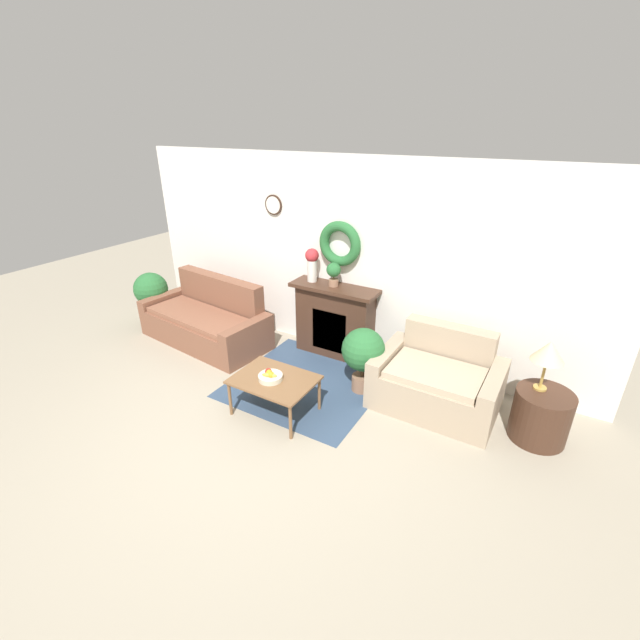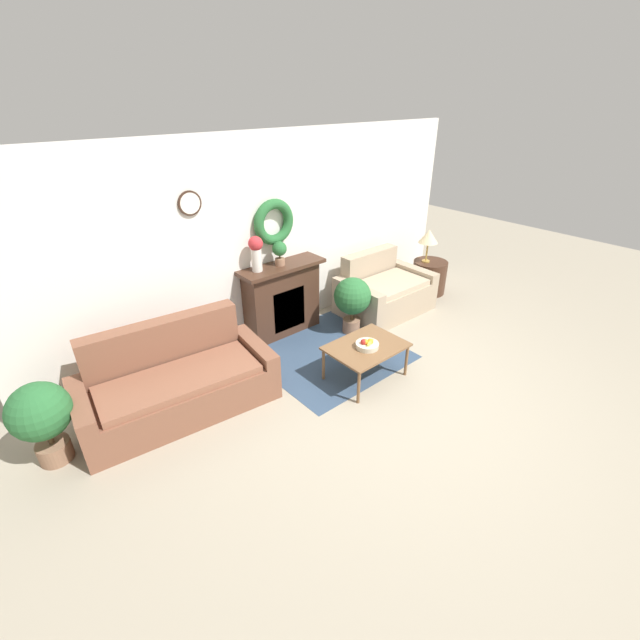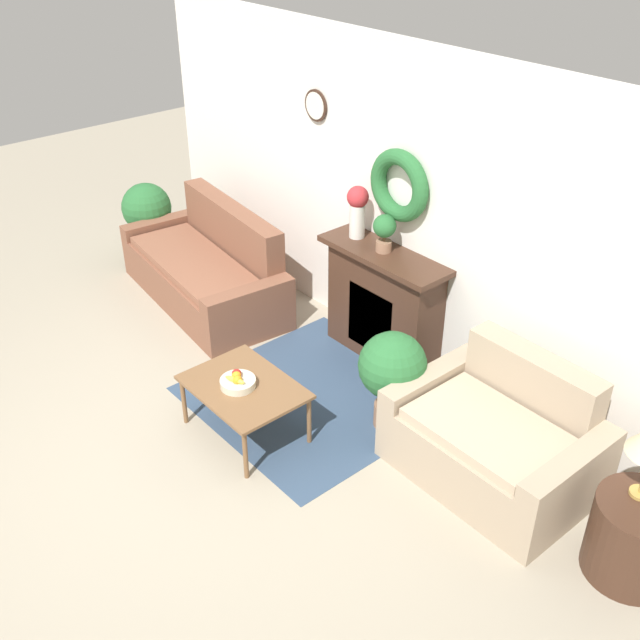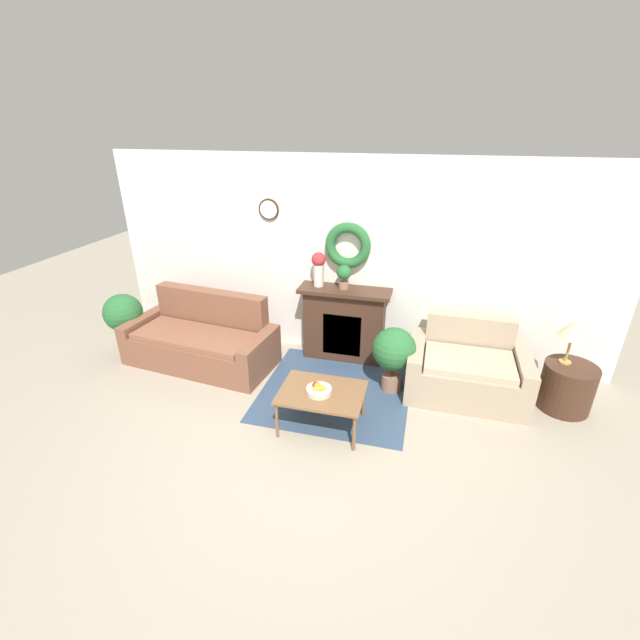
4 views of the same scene
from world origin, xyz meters
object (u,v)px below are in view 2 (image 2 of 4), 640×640
(loveseat_right, at_px, (384,291))
(vase_on_mantel_left, at_px, (256,251))
(table_lamp, at_px, (429,237))
(potted_plant_floor_by_couch, at_px, (41,416))
(couch_left, at_px, (177,383))
(fireplace, at_px, (282,299))
(side_table_by_loveseat, at_px, (429,277))
(fruit_bowl, at_px, (367,344))
(coffee_table, at_px, (366,349))
(potted_plant_on_mantel, at_px, (280,251))
(potted_plant_floor_by_loveseat, at_px, (352,298))

(loveseat_right, distance_m, vase_on_mantel_left, 2.27)
(table_lamp, distance_m, potted_plant_floor_by_couch, 5.77)
(couch_left, bearing_deg, fireplace, 24.35)
(side_table_by_loveseat, relative_size, vase_on_mantel_left, 1.24)
(fruit_bowl, bearing_deg, vase_on_mantel_left, 104.85)
(coffee_table, distance_m, vase_on_mantel_left, 1.86)
(fireplace, xyz_separation_m, potted_plant_floor_by_couch, (-3.10, -0.57, 0.01))
(potted_plant_on_mantel, bearing_deg, loveseat_right, -15.30)
(potted_plant_floor_by_couch, bearing_deg, couch_left, -1.82)
(fruit_bowl, relative_size, side_table_by_loveseat, 0.47)
(coffee_table, bearing_deg, fireplace, 93.00)
(fireplace, bearing_deg, potted_plant_on_mantel, -142.51)
(fruit_bowl, distance_m, potted_plant_floor_by_couch, 3.32)
(couch_left, height_order, fruit_bowl, couch_left)
(coffee_table, height_order, potted_plant_on_mantel, potted_plant_on_mantel)
(loveseat_right, relative_size, fruit_bowl, 5.18)
(side_table_by_loveseat, distance_m, table_lamp, 0.72)
(table_lamp, distance_m, vase_on_mantel_left, 3.07)
(couch_left, distance_m, fruit_bowl, 2.16)
(fireplace, height_order, potted_plant_floor_by_loveseat, fireplace)
(potted_plant_floor_by_couch, xyz_separation_m, potted_plant_floor_by_loveseat, (3.84, -0.08, 0.00))
(potted_plant_on_mantel, relative_size, potted_plant_floor_by_couch, 0.38)
(potted_plant_on_mantel, distance_m, potted_plant_floor_by_loveseat, 1.21)
(potted_plant_on_mantel, bearing_deg, table_lamp, -9.42)
(loveseat_right, bearing_deg, potted_plant_floor_by_couch, -177.90)
(coffee_table, xyz_separation_m, table_lamp, (2.57, 1.10, 0.58))
(vase_on_mantel_left, distance_m, potted_plant_on_mantel, 0.36)
(fruit_bowl, relative_size, table_lamp, 0.49)
(coffee_table, bearing_deg, fruit_bowl, -125.31)
(fireplace, distance_m, couch_left, 1.97)
(fireplace, relative_size, fruit_bowl, 4.53)
(fireplace, distance_m, potted_plant_floor_by_loveseat, 0.98)
(potted_plant_floor_by_loveseat, bearing_deg, coffee_table, -126.00)
(couch_left, xyz_separation_m, vase_on_mantel_left, (1.50, 0.61, 0.99))
(couch_left, relative_size, potted_plant_floor_by_loveseat, 2.53)
(couch_left, distance_m, potted_plant_on_mantel, 2.14)
(coffee_table, xyz_separation_m, potted_plant_on_mantel, (-0.10, 1.54, 0.82))
(fruit_bowl, relative_size, vase_on_mantel_left, 0.59)
(potted_plant_on_mantel, height_order, potted_plant_floor_by_loveseat, potted_plant_on_mantel)
(potted_plant_floor_by_couch, bearing_deg, fruit_bowl, -17.99)
(couch_left, distance_m, potted_plant_floor_by_loveseat, 2.62)
(vase_on_mantel_left, bearing_deg, potted_plant_floor_by_loveseat, -30.35)
(table_lamp, xyz_separation_m, potted_plant_floor_by_couch, (-5.75, -0.11, -0.46))
(fruit_bowl, bearing_deg, potted_plant_floor_by_couch, 162.01)
(fireplace, bearing_deg, couch_left, -161.98)
(fireplace, xyz_separation_m, vase_on_mantel_left, (-0.37, 0.01, 0.78))
(couch_left, relative_size, coffee_table, 2.33)
(side_table_by_loveseat, xyz_separation_m, potted_plant_on_mantel, (-2.75, 0.50, 0.95))
(table_lamp, bearing_deg, fruit_bowl, -156.44)
(vase_on_mantel_left, bearing_deg, loveseat_right, -13.26)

